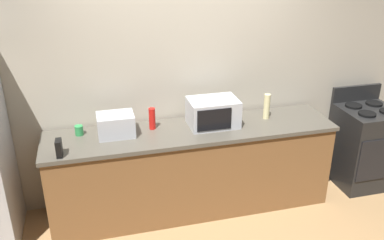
# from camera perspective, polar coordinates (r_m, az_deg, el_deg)

# --- Properties ---
(ground_plane) EXTENTS (8.00, 8.00, 0.00)m
(ground_plane) POSITION_cam_1_polar(r_m,az_deg,el_deg) (4.20, 1.42, -14.77)
(ground_plane) COLOR #A87F51
(back_wall) EXTENTS (6.40, 0.10, 2.70)m
(back_wall) POSITION_cam_1_polar(r_m,az_deg,el_deg) (4.26, -1.40, 6.48)
(back_wall) COLOR #B2A893
(back_wall) RESTS_ON ground_plane
(counter_run) EXTENTS (2.84, 0.64, 0.90)m
(counter_run) POSITION_cam_1_polar(r_m,az_deg,el_deg) (4.26, 0.00, -6.76)
(counter_run) COLOR brown
(counter_run) RESTS_ON ground_plane
(stove_range) EXTENTS (0.60, 0.61, 1.08)m
(stove_range) POSITION_cam_1_polar(r_m,az_deg,el_deg) (5.08, 22.43, -3.25)
(stove_range) COLOR black
(stove_range) RESTS_ON ground_plane
(microwave) EXTENTS (0.48, 0.35, 0.27)m
(microwave) POSITION_cam_1_polar(r_m,az_deg,el_deg) (4.09, 2.89, 1.03)
(microwave) COLOR #B7BABF
(microwave) RESTS_ON counter_run
(toaster_oven) EXTENTS (0.34, 0.26, 0.21)m
(toaster_oven) POSITION_cam_1_polar(r_m,az_deg,el_deg) (3.96, -10.38, -0.66)
(toaster_oven) COLOR #B7BABF
(toaster_oven) RESTS_ON counter_run
(cordless_phone) EXTENTS (0.05, 0.11, 0.15)m
(cordless_phone) POSITION_cam_1_polar(r_m,az_deg,el_deg) (3.72, -17.73, -3.68)
(cordless_phone) COLOR black
(cordless_phone) RESTS_ON counter_run
(bottle_hot_sauce) EXTENTS (0.06, 0.06, 0.21)m
(bottle_hot_sauce) POSITION_cam_1_polar(r_m,az_deg,el_deg) (4.04, -5.48, 0.19)
(bottle_hot_sauce) COLOR red
(bottle_hot_sauce) RESTS_ON counter_run
(bottle_hand_soap) EXTENTS (0.06, 0.06, 0.26)m
(bottle_hand_soap) POSITION_cam_1_polar(r_m,az_deg,el_deg) (4.32, 10.18, 1.85)
(bottle_hand_soap) COLOR beige
(bottle_hand_soap) RESTS_ON counter_run
(mug_green) EXTENTS (0.08, 0.08, 0.09)m
(mug_green) POSITION_cam_1_polar(r_m,az_deg,el_deg) (4.06, -15.19, -1.37)
(mug_green) COLOR #2D8C47
(mug_green) RESTS_ON counter_run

